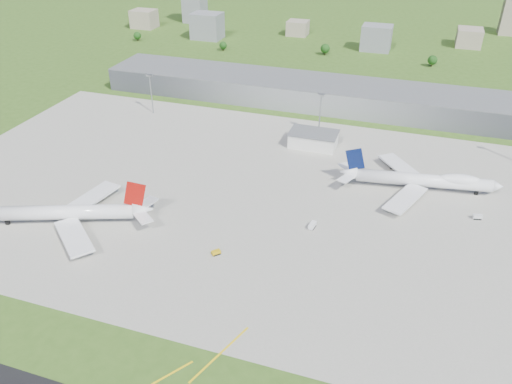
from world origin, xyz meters
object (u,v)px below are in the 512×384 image
(tug_yellow, at_px, (216,253))
(van_white_far, at_px, (477,217))
(airliner_blue_quad, at_px, (423,180))
(van_white_near, at_px, (312,226))
(airliner_red_twin, at_px, (69,213))

(tug_yellow, distance_m, van_white_far, 117.30)
(airliner_blue_quad, relative_size, tug_yellow, 19.27)
(tug_yellow, distance_m, van_white_near, 44.43)
(airliner_red_twin, bearing_deg, airliner_blue_quad, -171.87)
(airliner_blue_quad, bearing_deg, airliner_red_twin, -160.15)
(van_white_near, height_order, van_white_far, van_white_near)
(airliner_red_twin, relative_size, airliner_blue_quad, 0.96)
(airliner_blue_quad, bearing_deg, van_white_far, -44.43)
(airliner_red_twin, bearing_deg, van_white_near, 176.32)
(airliner_blue_quad, height_order, van_white_far, airliner_blue_quad)
(airliner_blue_quad, height_order, van_white_near, airliner_blue_quad)
(airliner_red_twin, xyz_separation_m, van_white_near, (101.54, 29.84, -4.31))
(tug_yellow, height_order, van_white_far, van_white_far)
(van_white_near, relative_size, van_white_far, 1.15)
(van_white_far, bearing_deg, van_white_near, -168.04)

